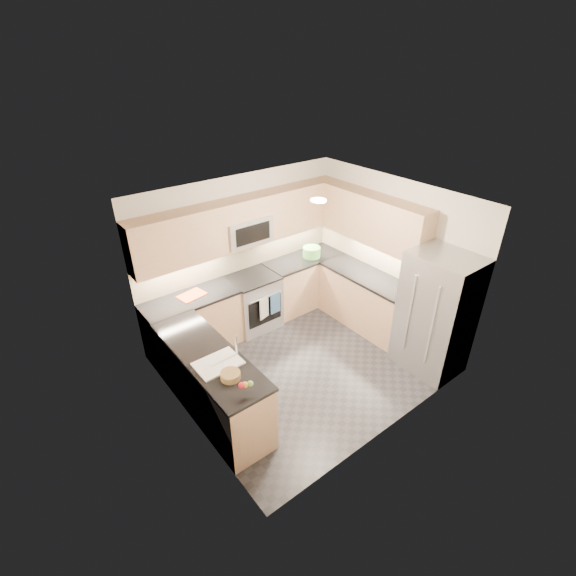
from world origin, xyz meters
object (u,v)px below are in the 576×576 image
at_px(microwave, 246,230).
at_px(fruit_basket, 230,375).
at_px(refrigerator, 436,314).
at_px(gas_range, 254,302).
at_px(utensil_bowl, 312,252).
at_px(cutting_board, 192,295).

xyz_separation_m(microwave, fruit_basket, (-1.51, -1.94, -0.72)).
relative_size(microwave, refrigerator, 0.42).
bearing_deg(fruit_basket, refrigerator, -11.55).
height_order(gas_range, microwave, microwave).
xyz_separation_m(gas_range, fruit_basket, (-1.51, -1.82, 0.53)).
height_order(utensil_bowl, fruit_basket, utensil_bowl).
relative_size(utensil_bowl, fruit_basket, 1.38).
height_order(refrigerator, utensil_bowl, refrigerator).
distance_m(utensil_bowl, fruit_basket, 3.27).
xyz_separation_m(utensil_bowl, cutting_board, (-2.26, 0.09, -0.08)).
height_order(microwave, fruit_basket, microwave).
bearing_deg(refrigerator, cutting_board, 134.97).
relative_size(gas_range, refrigerator, 0.51).
relative_size(refrigerator, fruit_basket, 8.02).
height_order(gas_range, utensil_bowl, utensil_bowl).
bearing_deg(utensil_bowl, cutting_board, 177.68).
bearing_deg(gas_range, microwave, 90.00).
xyz_separation_m(refrigerator, utensil_bowl, (-0.23, 2.40, 0.13)).
height_order(microwave, utensil_bowl, microwave).
bearing_deg(microwave, refrigerator, -60.38).
xyz_separation_m(gas_range, cutting_board, (-1.03, 0.06, 0.49)).
bearing_deg(utensil_bowl, gas_range, 178.62).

